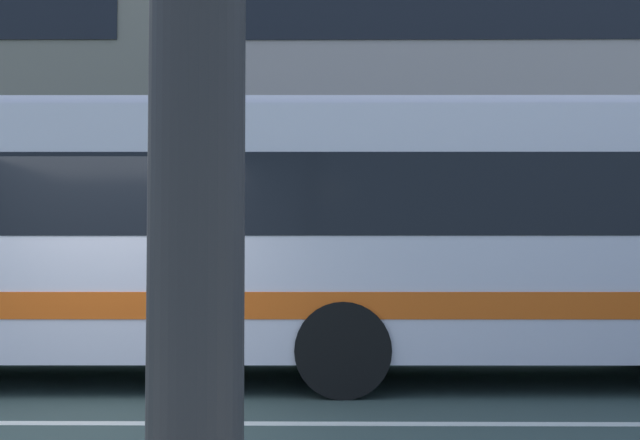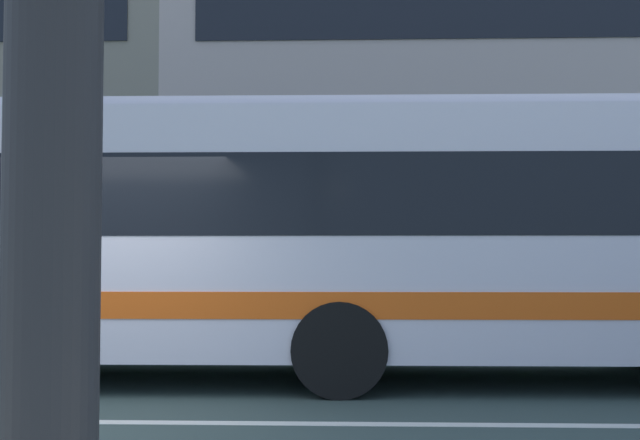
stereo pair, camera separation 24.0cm
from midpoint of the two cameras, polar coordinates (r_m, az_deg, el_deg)
ground_plane at (r=7.51m, az=-18.55°, el=-13.79°), size 160.00×160.00×0.00m
lane_centre_line at (r=7.51m, az=-18.55°, el=-13.76°), size 60.00×0.16×0.01m
hedge_row_far at (r=13.09m, az=-1.82°, el=-6.38°), size 20.91×1.10×1.20m
apartment_block_right at (r=23.71m, az=16.42°, el=10.15°), size 21.17×9.06×13.26m
transit_bus at (r=9.37m, az=-3.72°, el=-0.85°), size 11.75×2.63×3.18m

